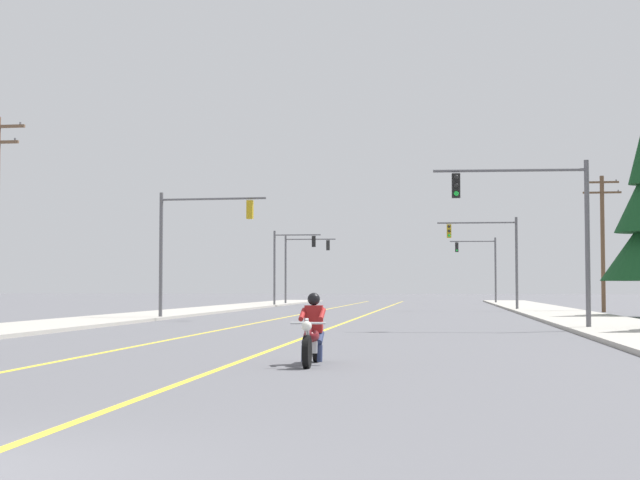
# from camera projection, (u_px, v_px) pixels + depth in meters

# --- Properties ---
(lane_stripe_center) EXTENTS (0.16, 100.00, 0.01)m
(lane_stripe_center) POSITION_uv_depth(u_px,v_px,m) (366.00, 315.00, 52.24)
(lane_stripe_center) COLOR yellow
(lane_stripe_center) RESTS_ON ground
(lane_stripe_left) EXTENTS (0.16, 100.00, 0.01)m
(lane_stripe_left) POSITION_uv_depth(u_px,v_px,m) (299.00, 315.00, 52.73)
(lane_stripe_left) COLOR yellow
(lane_stripe_left) RESTS_ON ground
(sidewalk_kerb_right) EXTENTS (4.40, 110.00, 0.14)m
(sidewalk_kerb_right) POSITION_uv_depth(u_px,v_px,m) (577.00, 317.00, 45.87)
(sidewalk_kerb_right) COLOR #ADA89E
(sidewalk_kerb_right) RESTS_ON ground
(sidewalk_kerb_left) EXTENTS (4.40, 110.00, 0.14)m
(sidewalk_kerb_left) POSITION_uv_depth(u_px,v_px,m) (148.00, 316.00, 48.74)
(sidewalk_kerb_left) COLOR #ADA89E
(sidewalk_kerb_left) RESTS_ON ground
(motorcycle_with_rider) EXTENTS (0.70, 2.19, 1.46)m
(motorcycle_with_rider) POSITION_uv_depth(u_px,v_px,m) (312.00, 336.00, 18.78)
(motorcycle_with_rider) COLOR black
(motorcycle_with_rider) RESTS_ON ground
(traffic_signal_near_right) EXTENTS (5.64, 0.58, 6.20)m
(traffic_signal_near_right) POSITION_uv_depth(u_px,v_px,m) (541.00, 217.00, 33.74)
(traffic_signal_near_right) COLOR #56565B
(traffic_signal_near_right) RESTS_ON ground
(traffic_signal_near_left) EXTENTS (5.35, 0.43, 6.20)m
(traffic_signal_near_left) POSITION_uv_depth(u_px,v_px,m) (191.00, 235.00, 45.01)
(traffic_signal_near_left) COLOR #56565B
(traffic_signal_near_left) RESTS_ON ground
(traffic_signal_mid_right) EXTENTS (5.28, 0.43, 6.20)m
(traffic_signal_mid_right) POSITION_uv_depth(u_px,v_px,m) (493.00, 249.00, 61.32)
(traffic_signal_mid_right) COLOR #56565B
(traffic_signal_mid_right) RESTS_ON ground
(traffic_signal_mid_left) EXTENTS (3.92, 0.38, 6.20)m
(traffic_signal_mid_left) POSITION_uv_depth(u_px,v_px,m) (288.00, 257.00, 75.94)
(traffic_signal_mid_left) COLOR #56565B
(traffic_signal_mid_left) RESTS_ON ground
(traffic_signal_far_right) EXTENTS (4.29, 0.55, 6.20)m
(traffic_signal_far_right) POSITION_uv_depth(u_px,v_px,m) (482.00, 260.00, 86.47)
(traffic_signal_far_right) COLOR #56565B
(traffic_signal_far_right) RESTS_ON ground
(traffic_signal_far_left) EXTENTS (4.60, 0.37, 6.20)m
(traffic_signal_far_left) POSITION_uv_depth(u_px,v_px,m) (300.00, 259.00, 82.86)
(traffic_signal_far_left) COLOR #56565B
(traffic_signal_far_left) RESTS_ON ground
(utility_pole_right_far) EXTENTS (2.35, 0.26, 8.55)m
(utility_pole_right_far) POSITION_uv_depth(u_px,v_px,m) (603.00, 238.00, 57.94)
(utility_pole_right_far) COLOR brown
(utility_pole_right_far) RESTS_ON ground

